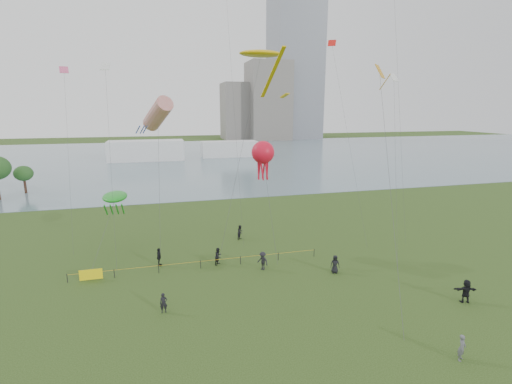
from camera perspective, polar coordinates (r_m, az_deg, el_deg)
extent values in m
plane|color=#223A12|center=(27.77, 5.60, -20.95)|extent=(400.00, 400.00, 0.00)
cube|color=slate|center=(122.85, -10.74, 5.31)|extent=(400.00, 120.00, 0.08)
cube|color=slate|center=(207.08, 6.11, 25.09)|extent=(24.00, 24.00, 120.00)
cube|color=slate|center=(191.49, 1.85, 13.79)|extent=(20.00, 20.00, 38.00)
cube|color=slate|center=(193.84, -2.74, 12.29)|extent=(16.00, 18.00, 28.00)
cube|color=silver|center=(117.32, -16.51, 6.14)|extent=(22.00, 8.00, 6.00)
cube|color=silver|center=(122.34, -4.13, 6.64)|extent=(18.00, 7.00, 5.00)
cylinder|color=#392219|center=(80.74, -31.95, 0.63)|extent=(0.44, 0.44, 2.32)
ellipsoid|color=#2A5722|center=(80.33, -32.17, 2.44)|extent=(3.30, 3.30, 2.78)
cylinder|color=black|center=(38.28, -27.05, -11.74)|extent=(0.07, 0.07, 0.85)
cylinder|color=black|center=(37.58, -20.97, -11.62)|extent=(0.07, 0.07, 0.85)
cylinder|color=black|center=(37.30, -14.74, -11.36)|extent=(0.07, 0.07, 0.85)
cylinder|color=black|center=(37.44, -8.50, -10.96)|extent=(0.07, 0.07, 0.85)
cylinder|color=black|center=(38.00, -2.40, -10.46)|extent=(0.07, 0.07, 0.85)
cylinder|color=black|center=(38.97, 3.44, -9.86)|extent=(0.07, 0.07, 0.85)
cylinder|color=black|center=(40.32, 8.92, -9.21)|extent=(0.07, 0.07, 0.85)
cylinder|color=gold|center=(37.31, -8.52, -10.51)|extent=(24.00, 0.03, 0.03)
cube|color=yellow|center=(37.83, -24.05, -11.52)|extent=(2.00, 0.04, 1.00)
imported|color=#58595F|center=(28.06, 29.11, -20.19)|extent=(0.75, 0.69, 1.72)
imported|color=black|center=(37.97, -5.81, -9.79)|extent=(1.07, 1.08, 1.76)
imported|color=black|center=(36.62, 1.03, -10.54)|extent=(1.26, 1.35, 1.83)
imported|color=black|center=(38.69, -14.70, -9.66)|extent=(0.47, 1.09, 1.84)
imported|color=black|center=(36.77, 12.05, -10.80)|extent=(0.98, 0.77, 1.76)
imported|color=black|center=(35.30, 29.59, -13.12)|extent=(1.90, 1.08, 1.95)
imported|color=black|center=(30.51, -14.03, -16.24)|extent=(0.59, 0.40, 1.58)
imported|color=black|center=(44.78, -2.43, -6.18)|extent=(1.06, 1.07, 1.75)
cylinder|color=#3F3F42|center=(38.23, -2.51, 5.37)|extent=(5.78, 5.03, 20.99)
ellipsoid|color=#DEAD0B|center=(41.41, 0.71, 20.50)|extent=(4.60, 2.87, 0.72)
cube|color=#DEAD0B|center=(37.13, 2.50, 17.67)|extent=(0.36, 6.98, 4.09)
cube|color=#DEAD0B|center=(33.40, 4.45, 14.59)|extent=(0.95, 0.95, 0.42)
cylinder|color=#3F3F42|center=(41.18, -14.67, 1.15)|extent=(0.60, 3.96, 14.82)
cylinder|color=red|center=(42.38, -14.87, 11.55)|extent=(3.72, 5.16, 3.86)
cylinder|color=#1732A6|center=(41.25, -16.70, 9.19)|extent=(0.60, 1.13, 0.88)
cylinder|color=#1732A6|center=(41.64, -17.07, 9.20)|extent=(0.60, 1.13, 0.88)
cylinder|color=#1732A6|center=(41.51, -17.70, 9.15)|extent=(0.60, 1.13, 0.88)
cylinder|color=#1732A6|center=(41.04, -17.73, 9.11)|extent=(0.60, 1.13, 0.88)
cylinder|color=#1732A6|center=(40.88, -17.11, 9.14)|extent=(0.60, 1.13, 0.88)
cylinder|color=#3F3F42|center=(39.84, -22.53, -6.20)|extent=(2.15, 6.82, 6.26)
ellipsoid|color=#1A931F|center=(42.13, -20.88, -0.65)|extent=(2.51, 4.51, 0.88)
cylinder|color=#1A931F|center=(40.92, -22.10, -2.57)|extent=(0.16, 1.79, 1.54)
cylinder|color=#1A931F|center=(40.85, -21.34, -2.54)|extent=(0.16, 1.79, 1.54)
cylinder|color=#1A931F|center=(40.79, -20.57, -2.50)|extent=(0.16, 1.79, 1.54)
cylinder|color=#1A931F|center=(40.73, -19.80, -2.46)|extent=(0.16, 1.79, 1.54)
cylinder|color=#3F3F42|center=(38.28, 2.18, -2.35)|extent=(0.35, 4.48, 10.87)
sphere|color=red|center=(39.32, 1.08, 6.12)|extent=(2.42, 2.42, 2.42)
cylinder|color=red|center=(39.67, 1.76, 3.84)|extent=(0.18, 0.54, 2.60)
cylinder|color=red|center=(40.01, 1.24, 3.92)|extent=(0.49, 0.36, 2.61)
cylinder|color=red|center=(39.88, 0.55, 3.89)|extent=(0.49, 0.36, 2.61)
cylinder|color=red|center=(39.40, 0.36, 3.79)|extent=(0.18, 0.54, 2.60)
cylinder|color=red|center=(39.06, 0.88, 3.71)|extent=(0.49, 0.36, 2.61)
cylinder|color=red|center=(39.19, 1.59, 3.73)|extent=(0.49, 0.36, 2.61)
cylinder|color=#3F3F42|center=(31.64, 19.95, 1.00)|extent=(4.89, 12.88, 18.75)
cube|color=orange|center=(37.91, 18.55, 17.18)|extent=(1.55, 1.55, 1.27)
cylinder|color=orange|center=(37.08, 19.22, 15.69)|extent=(0.08, 1.58, 1.35)
cube|color=white|center=(41.76, -22.19, 17.47)|extent=(1.04, 1.00, 0.76)
cube|color=red|center=(47.36, 11.61, 21.55)|extent=(0.93, 0.60, 0.76)
cube|color=white|center=(40.30, 20.47, 16.19)|extent=(0.97, 0.68, 0.76)
cube|color=#E5598C|center=(47.51, -27.46, 16.35)|extent=(1.01, 0.76, 0.76)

